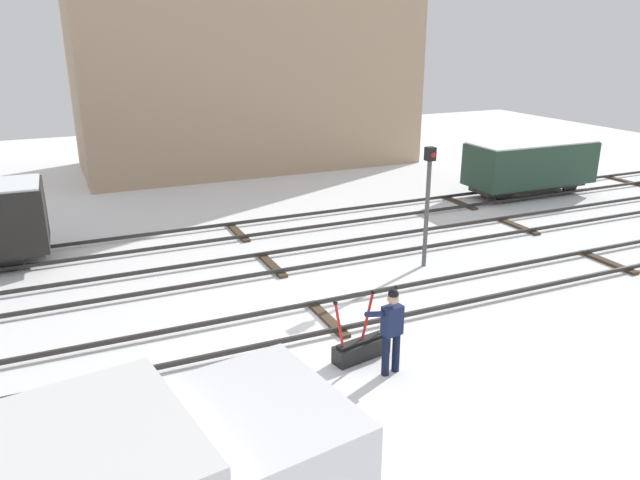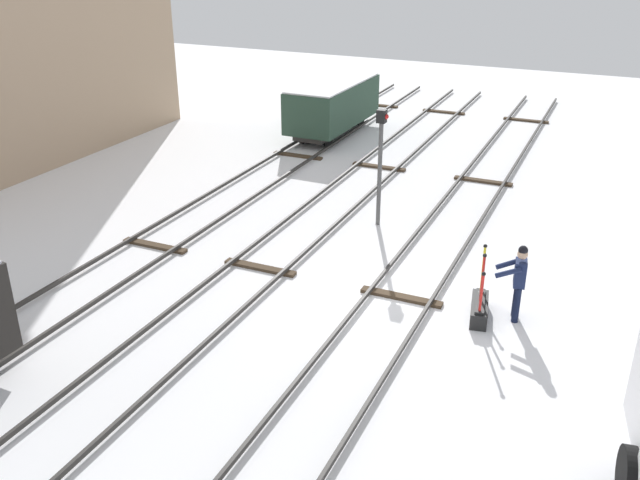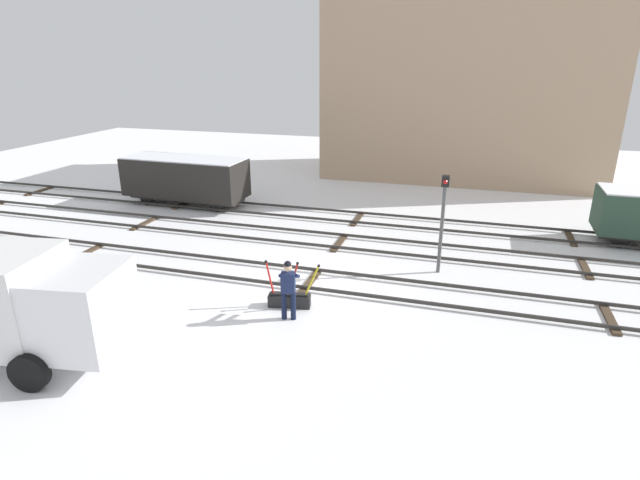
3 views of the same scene
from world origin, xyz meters
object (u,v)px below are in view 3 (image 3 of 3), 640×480
Objects in this scene: freight_car_far_end at (185,178)px; switch_lever_frame at (290,299)px; rail_worker at (288,286)px; signal_post at (443,214)px.

switch_lever_frame is at bearing -44.39° from freight_car_far_end.
rail_worker is 0.52× the size of signal_post.
signal_post reaches higher than switch_lever_frame.
rail_worker is 12.88m from freight_car_far_end.
rail_worker is at bearing -45.85° from freight_car_far_end.
rail_worker is at bearing -82.41° from switch_lever_frame.
rail_worker is 0.29× the size of freight_car_far_end.
switch_lever_frame is 1.06m from rail_worker.
freight_car_far_end is at bearing 158.46° from signal_post.
rail_worker reaches higher than switch_lever_frame.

